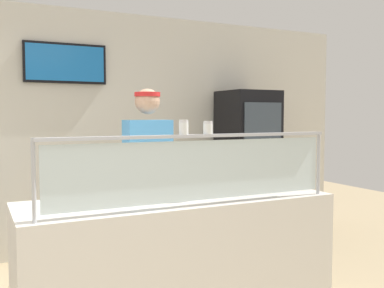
{
  "coord_description": "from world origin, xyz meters",
  "views": [
    {
      "loc": [
        -0.18,
        -2.46,
        1.54
      ],
      "look_at": [
        1.24,
        0.41,
        1.33
      ],
      "focal_mm": 41.26,
      "sensor_mm": 36.0,
      "label": 1
    }
  ],
  "objects_px": {
    "worker_figure": "(149,179)",
    "pepper_flake_shaker": "(208,128)",
    "pizza_tray": "(164,194)",
    "parmesan_shaker": "(184,128)",
    "pizza_server": "(168,191)",
    "drink_fridge": "(248,166)"
  },
  "relations": [
    {
      "from": "pizza_server",
      "to": "pepper_flake_shaker",
      "type": "bearing_deg",
      "value": -71.25
    },
    {
      "from": "pizza_server",
      "to": "drink_fridge",
      "type": "distance_m",
      "value": 2.36
    },
    {
      "from": "pizza_server",
      "to": "worker_figure",
      "type": "height_order",
      "value": "worker_figure"
    },
    {
      "from": "parmesan_shaker",
      "to": "pepper_flake_shaker",
      "type": "distance_m",
      "value": 0.17
    },
    {
      "from": "pizza_tray",
      "to": "worker_figure",
      "type": "relative_size",
      "value": 0.3
    },
    {
      "from": "pizza_tray",
      "to": "parmesan_shaker",
      "type": "height_order",
      "value": "parmesan_shaker"
    },
    {
      "from": "worker_figure",
      "to": "pepper_flake_shaker",
      "type": "bearing_deg",
      "value": -86.29
    },
    {
      "from": "worker_figure",
      "to": "drink_fridge",
      "type": "relative_size",
      "value": 0.96
    },
    {
      "from": "worker_figure",
      "to": "drink_fridge",
      "type": "height_order",
      "value": "drink_fridge"
    },
    {
      "from": "pizza_tray",
      "to": "pepper_flake_shaker",
      "type": "height_order",
      "value": "pepper_flake_shaker"
    },
    {
      "from": "pizza_server",
      "to": "drink_fridge",
      "type": "relative_size",
      "value": 0.15
    },
    {
      "from": "parmesan_shaker",
      "to": "worker_figure",
      "type": "relative_size",
      "value": 0.05
    },
    {
      "from": "pizza_tray",
      "to": "drink_fridge",
      "type": "relative_size",
      "value": 0.28
    },
    {
      "from": "pizza_server",
      "to": "drink_fridge",
      "type": "height_order",
      "value": "drink_fridge"
    },
    {
      "from": "worker_figure",
      "to": "drink_fridge",
      "type": "distance_m",
      "value": 1.99
    },
    {
      "from": "pizza_server",
      "to": "worker_figure",
      "type": "relative_size",
      "value": 0.16
    },
    {
      "from": "pizza_server",
      "to": "worker_figure",
      "type": "xyz_separation_m",
      "value": [
        0.05,
        0.53,
        0.02
      ]
    },
    {
      "from": "pepper_flake_shaker",
      "to": "drink_fridge",
      "type": "height_order",
      "value": "drink_fridge"
    },
    {
      "from": "worker_figure",
      "to": "parmesan_shaker",
      "type": "bearing_deg",
      "value": -96.96
    },
    {
      "from": "pepper_flake_shaker",
      "to": "worker_figure",
      "type": "relative_size",
      "value": 0.05
    },
    {
      "from": "worker_figure",
      "to": "drink_fridge",
      "type": "bearing_deg",
      "value": 31.98
    },
    {
      "from": "pizza_tray",
      "to": "pizza_server",
      "type": "distance_m",
      "value": 0.04
    }
  ]
}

